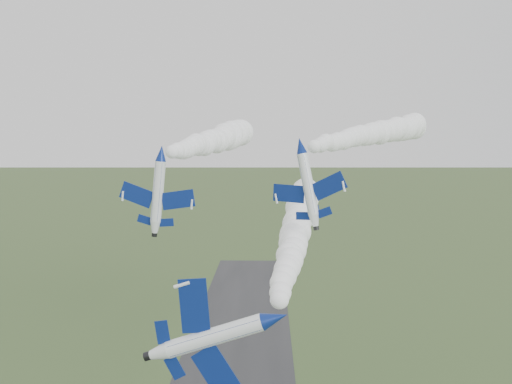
% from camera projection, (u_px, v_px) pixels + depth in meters
% --- Properties ---
extents(jet_lead, '(4.63, 13.04, 10.23)m').
position_uv_depth(jet_lead, '(275.00, 319.00, 47.58)').
color(jet_lead, white).
extents(smoke_trail_jet_lead, '(11.18, 72.10, 5.77)m').
position_uv_depth(smoke_trail_jet_lead, '(297.00, 225.00, 85.80)').
color(smoke_trail_jet_lead, white).
extents(jet_pair_left, '(9.70, 11.58, 2.90)m').
position_uv_depth(jet_pair_left, '(161.00, 153.00, 70.67)').
color(jet_pair_left, white).
extents(smoke_trail_jet_pair_left, '(12.38, 55.48, 5.67)m').
position_uv_depth(smoke_trail_jet_pair_left, '(215.00, 140.00, 99.96)').
color(smoke_trail_jet_pair_left, white).
extents(jet_pair_right, '(9.66, 11.26, 3.40)m').
position_uv_depth(jet_pair_right, '(300.00, 145.00, 71.84)').
color(jet_pair_right, white).
extents(smoke_trail_jet_pair_right, '(31.38, 59.50, 5.26)m').
position_uv_depth(smoke_trail_jet_pair_right, '(377.00, 133.00, 101.76)').
color(smoke_trail_jet_pair_right, white).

